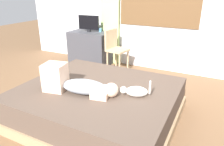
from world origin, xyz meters
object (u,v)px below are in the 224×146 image
Objects in this scene: person_lying at (77,84)px; bed at (98,103)px; tv_monitor at (89,23)px; cup at (100,30)px; cat at (135,91)px; desk at (91,48)px; chair_by_desk at (115,47)px.

bed is at bearing 53.65° from person_lying.
person_lying is 1.96× the size of tv_monitor.
cat is at bearing -50.73° from cup.
cup is at bearing 112.81° from person_lying.
desk is (-1.79, 1.85, -0.14)m from cat.
tv_monitor is 0.84m from chair_by_desk.
person_lying is 2.34m from cup.
person_lying is 1.10× the size of chair_by_desk.
tv_monitor is (-1.82, 1.85, 0.41)m from cat.
chair_by_desk is (0.48, -0.23, -0.27)m from cup.
chair_by_desk is at bearing -12.88° from desk.
chair_by_desk is at bearing 102.58° from person_lying.
tv_monitor reaches higher than person_lying.
person_lying is 2.73× the size of cat.
cat is 2.58m from desk.
tv_monitor is at bearing 134.47° from cat.
cat is 0.40× the size of chair_by_desk.
chair_by_desk reaches higher than person_lying.
tv_monitor is (-1.31, 1.85, 0.70)m from bed.
chair_by_desk is (-0.43, 1.91, -0.05)m from person_lying.
chair_by_desk reaches higher than cup.
bed is at bearing -54.62° from tv_monitor.
bed is 2.11× the size of person_lying.
bed is 2.20× the size of desk.
cup reaches higher than bed.
bed is 0.44m from person_lying.
person_lying is at bearing -126.35° from bed.
tv_monitor reaches higher than bed.
person_lying is at bearing -67.19° from cup.
bed is 2.27m from cup.
chair_by_desk is (-1.10, 1.70, -0.00)m from cat.
bed is 0.59m from cat.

